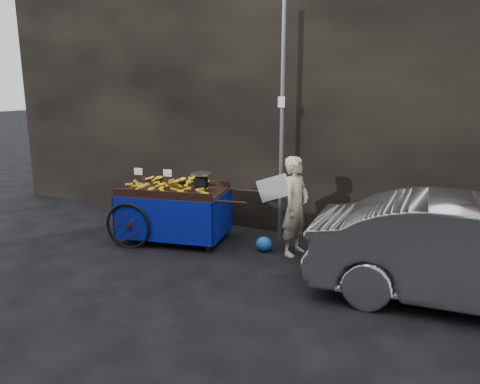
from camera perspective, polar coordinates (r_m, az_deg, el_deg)
The scene contains 7 objects.
ground at distance 7.47m, azimuth -1.21°, elevation -8.11°, with size 80.00×80.00×0.00m, color black.
building_wall at distance 9.19m, azimuth 8.97°, elevation 11.68°, with size 13.50×2.00×5.00m.
street_pole at distance 8.03m, azimuth 5.16°, elevation 8.08°, with size 0.12×0.10×4.00m.
banana_cart at distance 8.22m, azimuth -8.42°, elevation -0.37°, with size 2.59×1.59×1.31m.
vendor at distance 7.49m, azimuth 6.75°, elevation -1.70°, with size 0.87×0.64×1.60m.
plastic_bag at distance 7.75m, azimuth 2.94°, elevation -6.36°, with size 0.28×0.22×0.25m, color blue.
parked_car at distance 6.44m, azimuth 26.88°, elevation -6.79°, with size 1.41×4.04×1.33m, color silver.
Camera 1 is at (3.38, -6.09, 2.70)m, focal length 35.00 mm.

